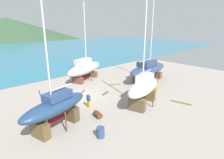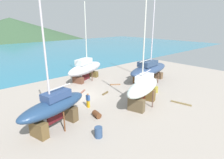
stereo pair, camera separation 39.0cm
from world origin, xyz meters
The scene contains 16 objects.
ground_plane centered at (0.00, -3.93, 0.00)m, with size 54.28×54.28×0.00m, color gray.
sea_water centered at (0.00, 39.66, 0.00)m, with size 154.81×60.03×0.01m, color teal.
headland_hill centered at (24.78, 122.08, 0.00)m, with size 152.15×152.15×23.42m, color #324F33.
sailboat_far_slipway centered at (-5.73, -4.62, 2.00)m, with size 7.07×3.70×11.21m.
sailboat_large_starboard centered at (3.63, -6.79, 2.07)m, with size 7.08×4.03×11.04m.
sailboat_small_center centered at (4.44, 5.48, 1.92)m, with size 8.37×4.77×12.03m.
sailboat_mid_port centered at (11.46, -1.65, 1.91)m, with size 9.50×4.13×14.74m.
worker centered at (-1.25, -3.20, 0.84)m, with size 0.26×0.45×1.63m.
barrel_tipped_left centered at (-1.91, -5.57, 0.29)m, with size 0.58×0.58×0.95m, color #58311B.
barrel_blue_faded centered at (8.06, -5.47, 0.40)m, with size 0.60×0.60×0.81m, color olive.
barrel_rust_far centered at (-2.98, -1.83, 0.32)m, with size 0.63×0.63×0.87m, color brown.
barrel_by_slipway centered at (-3.86, -8.34, 0.45)m, with size 0.64×0.64×0.89m, color navy.
timber_long_fore centered at (0.79, 1.06, 0.06)m, with size 1.68×0.19×0.13m, color brown.
timber_short_skew centered at (2.74, -1.37, 0.09)m, with size 1.25×0.17×0.17m, color brown.
timber_plank_far centered at (7.13, -9.60, 0.09)m, with size 2.33×0.14×0.17m, color olive.
timber_plank_near centered at (6.14, 0.38, 0.08)m, with size 1.58×0.14×0.16m, color brown.
Camera 2 is at (-11.92, -18.86, 8.99)m, focal length 30.04 mm.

